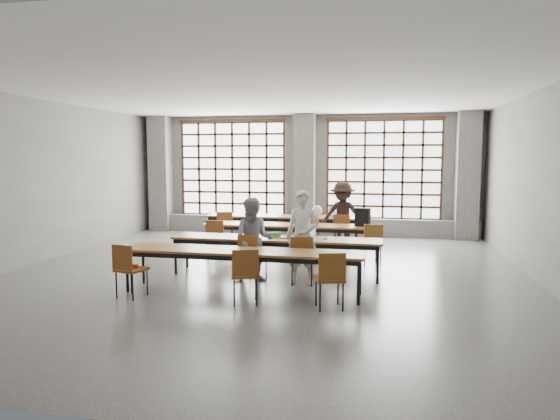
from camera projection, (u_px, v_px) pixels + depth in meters
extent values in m
plane|color=#52524F|center=(264.00, 275.00, 9.62)|extent=(11.00, 11.00, 0.00)
plane|color=silver|center=(263.00, 90.00, 9.25)|extent=(11.00, 11.00, 0.00)
plane|color=#5A5A58|center=(306.00, 174.00, 14.80)|extent=(10.00, 0.00, 10.00)
plane|color=#5A5A58|center=(108.00, 219.00, 4.08)|extent=(10.00, 0.00, 10.00)
plane|color=#5A5A58|center=(31.00, 182.00, 10.42)|extent=(0.00, 11.00, 11.00)
plane|color=#5A5A58|center=(550.00, 187.00, 8.45)|extent=(0.00, 11.00, 11.00)
cube|color=#50504D|center=(161.00, 174.00, 15.41)|extent=(0.60, 0.55, 3.50)
cube|color=#50504D|center=(305.00, 175.00, 14.52)|extent=(0.60, 0.55, 3.50)
cube|color=#50504D|center=(467.00, 176.00, 13.64)|extent=(0.60, 0.55, 3.50)
cube|color=white|center=(233.00, 169.00, 15.21)|extent=(3.20, 0.02, 2.80)
cube|color=black|center=(232.00, 169.00, 15.13)|extent=(3.20, 0.05, 2.80)
cube|color=black|center=(233.00, 217.00, 15.28)|extent=(3.32, 0.07, 0.10)
cube|color=black|center=(232.00, 121.00, 14.98)|extent=(3.32, 0.07, 0.10)
cube|color=white|center=(384.00, 170.00, 14.32)|extent=(3.20, 0.02, 2.80)
cube|color=black|center=(384.00, 170.00, 14.24)|extent=(3.20, 0.05, 2.80)
cube|color=black|center=(382.00, 220.00, 14.39)|extent=(3.32, 0.07, 0.10)
cube|color=black|center=(385.00, 118.00, 14.09)|extent=(3.32, 0.07, 0.10)
cube|color=#50504D|center=(305.00, 225.00, 14.76)|extent=(9.80, 0.35, 0.50)
cube|color=brown|center=(283.00, 216.00, 13.09)|extent=(4.00, 0.70, 0.04)
cube|color=black|center=(283.00, 219.00, 13.10)|extent=(3.90, 0.64, 0.08)
cylinder|color=black|center=(210.00, 230.00, 13.22)|extent=(0.05, 0.05, 0.69)
cylinder|color=black|center=(217.00, 227.00, 13.79)|extent=(0.05, 0.05, 0.69)
cylinder|color=black|center=(356.00, 234.00, 12.47)|extent=(0.05, 0.05, 0.69)
cylinder|color=black|center=(357.00, 231.00, 13.03)|extent=(0.05, 0.05, 0.69)
cube|color=brown|center=(291.00, 225.00, 11.38)|extent=(4.00, 0.70, 0.04)
cube|color=black|center=(291.00, 228.00, 11.38)|extent=(3.90, 0.64, 0.08)
cylinder|color=black|center=(207.00, 240.00, 11.51)|extent=(0.05, 0.05, 0.69)
cylinder|color=black|center=(216.00, 237.00, 12.08)|extent=(0.05, 0.05, 0.69)
cylinder|color=black|center=(377.00, 246.00, 10.75)|extent=(0.05, 0.05, 0.69)
cylinder|color=black|center=(377.00, 242.00, 11.32)|extent=(0.05, 0.05, 0.69)
cube|color=brown|center=(276.00, 239.00, 9.50)|extent=(4.00, 0.70, 0.04)
cube|color=black|center=(276.00, 242.00, 9.50)|extent=(3.90, 0.64, 0.08)
cylinder|color=black|center=(176.00, 257.00, 9.63)|extent=(0.05, 0.05, 0.69)
cylinder|color=black|center=(187.00, 251.00, 10.20)|extent=(0.05, 0.05, 0.69)
cylinder|color=black|center=(378.00, 265.00, 8.87)|extent=(0.05, 0.05, 0.69)
cylinder|color=black|center=(378.00, 259.00, 9.44)|extent=(0.05, 0.05, 0.69)
cube|color=brown|center=(242.00, 251.00, 8.22)|extent=(4.00, 0.70, 0.04)
cube|color=black|center=(242.00, 255.00, 8.23)|extent=(3.90, 0.64, 0.08)
cylinder|color=black|center=(127.00, 272.00, 8.36)|extent=(0.05, 0.05, 0.69)
cylinder|color=black|center=(143.00, 264.00, 8.92)|extent=(0.05, 0.05, 0.69)
cylinder|color=black|center=(359.00, 283.00, 7.60)|extent=(0.05, 0.05, 0.69)
cylinder|color=black|center=(360.00, 274.00, 8.16)|extent=(0.05, 0.05, 0.69)
cube|color=brown|center=(225.00, 228.00, 12.86)|extent=(0.51, 0.51, 0.04)
cube|color=brown|center=(225.00, 220.00, 12.63)|extent=(0.40, 0.12, 0.40)
cylinder|color=black|center=(225.00, 236.00, 12.88)|extent=(0.02, 0.02, 0.45)
cube|color=brown|center=(310.00, 230.00, 12.42)|extent=(0.48, 0.48, 0.04)
cube|color=brown|center=(308.00, 222.00, 12.21)|extent=(0.40, 0.09, 0.40)
cylinder|color=black|center=(310.00, 239.00, 12.45)|extent=(0.02, 0.02, 0.45)
cube|color=brown|center=(342.00, 231.00, 12.26)|extent=(0.43, 0.43, 0.04)
cube|color=brown|center=(341.00, 223.00, 12.05)|extent=(0.40, 0.04, 0.40)
cylinder|color=black|center=(342.00, 240.00, 12.29)|extent=(0.02, 0.02, 0.45)
cube|color=brown|center=(217.00, 238.00, 11.18)|extent=(0.45, 0.45, 0.04)
cube|color=brown|center=(214.00, 229.00, 10.96)|extent=(0.40, 0.06, 0.40)
cylinder|color=black|center=(217.00, 248.00, 11.21)|extent=(0.02, 0.02, 0.45)
cube|color=brown|center=(305.00, 241.00, 10.79)|extent=(0.42, 0.42, 0.04)
cube|color=brown|center=(304.00, 232.00, 10.57)|extent=(0.40, 0.03, 0.40)
cylinder|color=black|center=(305.00, 251.00, 10.81)|extent=(0.02, 0.02, 0.45)
cube|color=brown|center=(371.00, 243.00, 10.51)|extent=(0.52, 0.52, 0.04)
cube|color=brown|center=(373.00, 234.00, 10.29)|extent=(0.39, 0.14, 0.40)
cylinder|color=black|center=(371.00, 254.00, 10.53)|extent=(0.02, 0.02, 0.45)
cube|color=brown|center=(253.00, 257.00, 9.05)|extent=(0.52, 0.52, 0.04)
cube|color=brown|center=(247.00, 246.00, 8.85)|extent=(0.39, 0.14, 0.40)
cylinder|color=black|center=(253.00, 269.00, 9.07)|extent=(0.02, 0.02, 0.45)
cube|color=brown|center=(302.00, 259.00, 8.87)|extent=(0.46, 0.46, 0.04)
cube|color=brown|center=(302.00, 248.00, 8.65)|extent=(0.40, 0.07, 0.40)
cylinder|color=black|center=(302.00, 271.00, 8.89)|extent=(0.02, 0.02, 0.45)
cube|color=brown|center=(132.00, 269.00, 8.05)|extent=(0.51, 0.51, 0.04)
cube|color=brown|center=(122.00, 258.00, 7.84)|extent=(0.40, 0.13, 0.40)
cylinder|color=black|center=(132.00, 283.00, 8.07)|extent=(0.02, 0.02, 0.45)
cube|color=brown|center=(245.00, 275.00, 7.67)|extent=(0.52, 0.52, 0.04)
cube|color=brown|center=(245.00, 263.00, 7.45)|extent=(0.39, 0.15, 0.40)
cylinder|color=black|center=(245.00, 289.00, 7.70)|extent=(0.02, 0.02, 0.45)
cube|color=brown|center=(329.00, 279.00, 7.42)|extent=(0.53, 0.53, 0.04)
cube|color=brown|center=(332.00, 267.00, 7.19)|extent=(0.39, 0.15, 0.40)
cylinder|color=black|center=(329.00, 294.00, 7.44)|extent=(0.02, 0.02, 0.45)
imported|color=silver|center=(303.00, 237.00, 8.88)|extent=(0.64, 0.44, 1.68)
imported|color=#19244C|center=(254.00, 240.00, 9.06)|extent=(0.81, 0.67, 1.53)
imported|color=black|center=(342.00, 215.00, 12.27)|extent=(1.13, 0.72, 1.66)
cube|color=silver|center=(305.00, 238.00, 9.43)|extent=(0.39, 0.30, 0.02)
cube|color=black|center=(305.00, 237.00, 9.42)|extent=(0.32, 0.22, 0.00)
cube|color=silver|center=(307.00, 230.00, 9.55)|extent=(0.37, 0.11, 0.26)
cube|color=#93BBFF|center=(306.00, 232.00, 9.54)|extent=(0.31, 0.09, 0.21)
cube|color=#AEAEB2|center=(334.00, 216.00, 12.87)|extent=(0.39, 0.30, 0.02)
cube|color=black|center=(334.00, 216.00, 12.86)|extent=(0.32, 0.21, 0.00)
cube|color=#AEAEB2|center=(335.00, 211.00, 12.99)|extent=(0.37, 0.11, 0.26)
cube|color=#8DAFF4|center=(335.00, 212.00, 12.98)|extent=(0.31, 0.08, 0.21)
ellipsoid|color=white|center=(325.00, 238.00, 9.29)|extent=(0.11, 0.08, 0.04)
cube|color=green|center=(274.00, 235.00, 9.58)|extent=(0.27, 0.18, 0.09)
cube|color=black|center=(284.00, 238.00, 9.36)|extent=(0.14, 0.09, 0.01)
cube|color=white|center=(266.00, 223.00, 11.54)|extent=(0.31, 0.22, 0.00)
cube|color=white|center=(296.00, 225.00, 11.35)|extent=(0.31, 0.23, 0.00)
cube|color=black|center=(363.00, 217.00, 11.08)|extent=(0.36, 0.27, 0.40)
ellipsoid|color=white|center=(317.00, 211.00, 12.94)|extent=(0.31, 0.28, 0.29)
cube|color=maroon|center=(131.00, 266.00, 8.04)|extent=(0.22, 0.16, 0.06)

